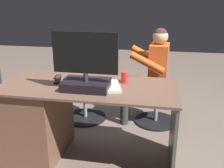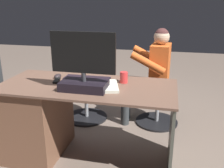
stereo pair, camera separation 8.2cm
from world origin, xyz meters
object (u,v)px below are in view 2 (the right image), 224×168
object	(u,v)px
computer_mouse	(58,76)
teddy_bear	(86,70)
visitor_chair	(158,102)
office_chair_teddy	(86,98)
keyboard	(87,79)
desk	(46,116)
tv_remote	(57,80)
monitor	(84,71)
cup	(124,77)
person	(151,70)

from	to	relation	value
computer_mouse	teddy_bear	xyz separation A→B (m)	(-0.05, -0.66, -0.11)
visitor_chair	office_chair_teddy	bearing A→B (deg)	4.49
keyboard	computer_mouse	size ratio (longest dim) A/B	4.38
computer_mouse	teddy_bear	size ratio (longest dim) A/B	0.28
desk	keyboard	xyz separation A→B (m)	(-0.37, -0.15, 0.35)
desk	keyboard	world-z (taller)	keyboard
desk	tv_remote	bearing A→B (deg)	-160.79
tv_remote	visitor_chair	xyz separation A→B (m)	(-0.88, -0.81, -0.46)
office_chair_teddy	teddy_bear	xyz separation A→B (m)	(-0.00, -0.01, 0.36)
monitor	cup	xyz separation A→B (m)	(-0.28, -0.25, -0.11)
monitor	visitor_chair	bearing A→B (deg)	-120.06
monitor	tv_remote	distance (m)	0.38
desk	office_chair_teddy	world-z (taller)	desk
cup	office_chair_teddy	distance (m)	1.01
tv_remote	cup	bearing A→B (deg)	174.79
computer_mouse	cup	bearing A→B (deg)	179.61
computer_mouse	keyboard	bearing A→B (deg)	-178.13
visitor_chair	person	world-z (taller)	person
keyboard	cup	xyz separation A→B (m)	(-0.35, 0.01, 0.04)
monitor	person	world-z (taller)	monitor
teddy_bear	person	world-z (taller)	person
person	visitor_chair	bearing A→B (deg)	-175.51
computer_mouse	teddy_bear	distance (m)	0.67
desk	monitor	xyz separation A→B (m)	(-0.43, 0.12, 0.50)
keyboard	visitor_chair	xyz separation A→B (m)	(-0.63, -0.71, -0.46)
office_chair_teddy	visitor_chair	world-z (taller)	same
tv_remote	visitor_chair	distance (m)	1.28
person	cup	bearing A→B (deg)	75.02
teddy_bear	desk	bearing A→B (deg)	80.52
monitor	teddy_bear	size ratio (longest dim) A/B	1.53
office_chair_teddy	desk	bearing A→B (deg)	80.40
teddy_bear	visitor_chair	xyz separation A→B (m)	(-0.86, -0.06, -0.36)
cup	person	bearing A→B (deg)	-104.98
desk	computer_mouse	distance (m)	0.39
tv_remote	person	size ratio (longest dim) A/B	0.13
computer_mouse	visitor_chair	world-z (taller)	computer_mouse
desk	visitor_chair	bearing A→B (deg)	-139.35
desk	person	bearing A→B (deg)	-136.83
teddy_bear	visitor_chair	world-z (taller)	teddy_bear
visitor_chair	person	distance (m)	0.40
keyboard	visitor_chair	bearing A→B (deg)	-131.63
cup	teddy_bear	xyz separation A→B (m)	(0.58, -0.66, -0.14)
visitor_chair	computer_mouse	bearing A→B (deg)	38.11
monitor	office_chair_teddy	distance (m)	1.13
monitor	cup	size ratio (longest dim) A/B	5.33
office_chair_teddy	teddy_bear	distance (m)	0.36
keyboard	tv_remote	distance (m)	0.27
computer_mouse	cup	distance (m)	0.63
visitor_chair	cup	bearing A→B (deg)	68.55
computer_mouse	visitor_chair	xyz separation A→B (m)	(-0.91, -0.72, -0.47)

